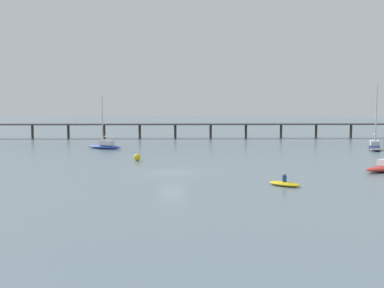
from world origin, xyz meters
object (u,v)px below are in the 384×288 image
object	(u,v)px
pier	(284,121)
sailboat_blue	(105,145)
dinghy_yellow	(284,183)
mooring_buoy_inner	(137,157)
sailboat_navy	(375,145)

from	to	relation	value
pier	sailboat_blue	distance (m)	39.70
pier	sailboat_blue	size ratio (longest dim) A/B	10.92
dinghy_yellow	mooring_buoy_inner	world-z (taller)	dinghy_yellow
pier	mooring_buoy_inner	xyz separation A→B (m)	(-20.72, -40.87, -3.02)
sailboat_navy	mooring_buoy_inner	world-z (taller)	sailboat_navy
pier	sailboat_navy	world-z (taller)	sailboat_navy
dinghy_yellow	mooring_buoy_inner	bearing A→B (deg)	137.17
pier	dinghy_yellow	distance (m)	56.66
pier	dinghy_yellow	bearing A→B (deg)	-93.98
sailboat_navy	dinghy_yellow	xyz separation A→B (m)	(-16.05, -33.67, -0.45)
sailboat_blue	sailboat_navy	size ratio (longest dim) A/B	0.81
sailboat_navy	dinghy_yellow	distance (m)	37.31
dinghy_yellow	mooring_buoy_inner	xyz separation A→B (m)	(-16.79, 15.56, 0.22)
sailboat_navy	dinghy_yellow	world-z (taller)	sailboat_navy
dinghy_yellow	mooring_buoy_inner	distance (m)	22.89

